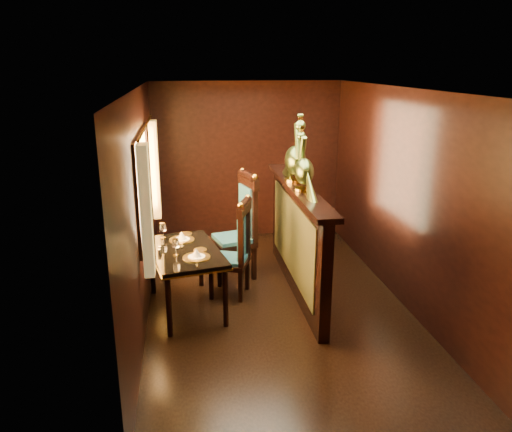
# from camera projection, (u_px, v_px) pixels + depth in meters

# --- Properties ---
(ground) EXTENTS (5.00, 5.00, 0.00)m
(ground) POSITION_uv_depth(u_px,v_px,m) (275.00, 302.00, 6.03)
(ground) COLOR black
(ground) RESTS_ON ground
(room_shell) EXTENTS (3.04, 5.04, 2.52)m
(room_shell) POSITION_uv_depth(u_px,v_px,m) (269.00, 173.00, 5.56)
(room_shell) COLOR black
(room_shell) RESTS_ON ground
(partition) EXTENTS (0.26, 2.70, 1.36)m
(partition) POSITION_uv_depth(u_px,v_px,m) (297.00, 237.00, 6.14)
(partition) COLOR black
(partition) RESTS_ON ground
(dining_table) EXTENTS (0.99, 1.37, 0.93)m
(dining_table) POSITION_uv_depth(u_px,v_px,m) (185.00, 255.00, 5.68)
(dining_table) COLOR black
(dining_table) RESTS_ON ground
(chair_left) EXTENTS (0.58, 0.59, 1.25)m
(chair_left) POSITION_uv_depth(u_px,v_px,m) (238.00, 246.00, 6.02)
(chair_left) COLOR black
(chair_left) RESTS_ON ground
(chair_right) EXTENTS (0.63, 0.65, 1.43)m
(chair_right) POSITION_uv_depth(u_px,v_px,m) (242.00, 222.00, 6.59)
(chair_right) COLOR black
(chair_right) RESTS_ON ground
(peacock_left) EXTENTS (0.23, 0.60, 0.72)m
(peacock_left) POSITION_uv_depth(u_px,v_px,m) (304.00, 160.00, 5.60)
(peacock_left) COLOR #1A4F36
(peacock_left) RESTS_ON partition
(peacock_right) EXTENTS (0.27, 0.71, 0.85)m
(peacock_right) POSITION_uv_depth(u_px,v_px,m) (296.00, 148.00, 6.01)
(peacock_right) COLOR #1A4F36
(peacock_right) RESTS_ON partition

